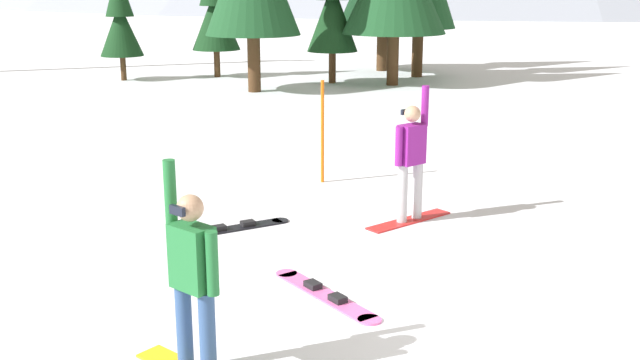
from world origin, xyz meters
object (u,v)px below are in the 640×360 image
Objects in this scene: loose_snowboard_far_spare at (325,294)px; trail_marker_pole at (322,132)px; snowboarder_midground at (411,159)px; loose_snowboard_near_right at (233,228)px; pine_tree_broad at (120,19)px; pine_tree_twin at (215,9)px; snowboarder_foreground at (193,280)px; pine_tree_short at (333,4)px.

loose_snowboard_far_spare is 5.17m from trail_marker_pole.
snowboarder_midground reaches higher than loose_snowboard_near_right.
pine_tree_broad reaches higher than snowboarder_midground.
snowboarder_foreground is at bearing -89.34° from pine_tree_twin.
pine_tree_short is at bearing 81.99° from trail_marker_pole.
snowboarder_foreground is at bearing -105.99° from trail_marker_pole.
snowboarder_foreground is 7.02m from trail_marker_pole.
loose_snowboard_far_spare is (1.38, 1.69, -0.94)m from snowboarder_foreground.
snowboarder_midground is 0.51× the size of pine_tree_broad.
loose_snowboard_near_right is at bearing -88.13° from pine_tree_twin.
snowboarder_foreground is at bearing -100.74° from pine_tree_short.
trail_marker_pole is (-1.05, 2.42, -0.05)m from snowboarder_midground.
pine_tree_broad is at bearing 104.04° from loose_snowboard_far_spare.
snowboarder_midground is 18.58m from pine_tree_broad.
pine_tree_short is at bearing 86.98° from snowboarder_midground.
trail_marker_pole reaches higher than loose_snowboard_near_right.
pine_tree_broad is at bearing 102.75° from loose_snowboard_near_right.
pine_tree_twin is at bearing 94.56° from loose_snowboard_far_spare.
loose_snowboard_far_spare is at bearing -97.51° from pine_tree_short.
pine_tree_broad is 3.42m from pine_tree_twin.
snowboarder_foreground is at bearing -124.56° from snowboarder_midground.
pine_tree_short reaches higher than loose_snowboard_near_right.
pine_tree_short is at bearing -11.79° from pine_tree_broad.
loose_snowboard_near_right is at bearing -77.25° from pine_tree_broad.
pine_tree_twin is (-1.64, 20.57, 2.48)m from loose_snowboard_far_spare.
pine_tree_twin reaches higher than snowboarder_foreground.
pine_tree_twin is (-4.07, 2.15, -0.24)m from pine_tree_short.
pine_tree_broad is 0.79× the size of pine_tree_short.
snowboarder_foreground is at bearing -94.47° from loose_snowboard_near_right.
pine_tree_broad reaches higher than trail_marker_pole.
trail_marker_pole is (1.60, 2.51, 0.90)m from loose_snowboard_near_right.
snowboarder_midground is 18.28m from pine_tree_twin.
trail_marker_pole is (1.93, 6.75, -0.04)m from snowboarder_foreground.
snowboarder_foreground is 1.14× the size of loose_snowboard_far_spare.
trail_marker_pole is 13.61m from pine_tree_short.
pine_tree_twin reaches higher than pine_tree_broad.
loose_snowboard_near_right is (-1.05, 2.55, 0.00)m from loose_snowboard_far_spare.
loose_snowboard_far_spare is at bearing 50.65° from snowboarder_foreground.
snowboarder_midground is (2.98, 4.32, 0.01)m from snowboarder_foreground.
loose_snowboard_near_right is at bearing 85.53° from snowboarder_foreground.
snowboarder_midground is 1.18× the size of loose_snowboard_near_right.
loose_snowboard_near_right is 17.99m from pine_tree_broad.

